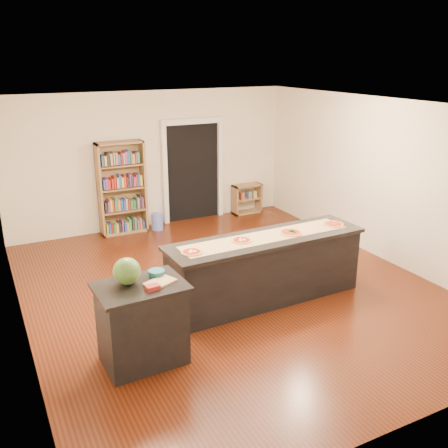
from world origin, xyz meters
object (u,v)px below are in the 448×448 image
side_counter (142,323)px  bookshelf (122,188)px  watermelon (127,271)px  waste_bin (157,222)px  kitchen_island (266,268)px  low_shelf (247,199)px

side_counter → bookshelf: size_ratio=0.54×
bookshelf → watermelon: size_ratio=5.93×
side_counter → waste_bin: side_counter is taller
watermelon → bookshelf: bearing=74.9°
kitchen_island → watermelon: bearing=-166.0°
bookshelf → waste_bin: (0.66, -0.16, -0.76)m
kitchen_island → waste_bin: 3.72m
side_counter → watermelon: (-0.12, 0.09, 0.65)m
kitchen_island → waste_bin: kitchen_island is taller
bookshelf → waste_bin: bookshelf is taller
kitchen_island → waste_bin: bearing=94.2°
side_counter → low_shelf: side_counter is taller
kitchen_island → low_shelf: kitchen_island is taller
side_counter → low_shelf: (3.99, 4.58, -0.17)m
kitchen_island → bookshelf: bearing=103.4°
kitchen_island → watermelon: size_ratio=9.52×
bookshelf → waste_bin: 1.02m
side_counter → bookshelf: bearing=74.2°
watermelon → side_counter: bearing=-38.4°
waste_bin → bookshelf: bearing=166.2°
waste_bin → watermelon: bearing=-113.4°
bookshelf → watermelon: bookshelf is taller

